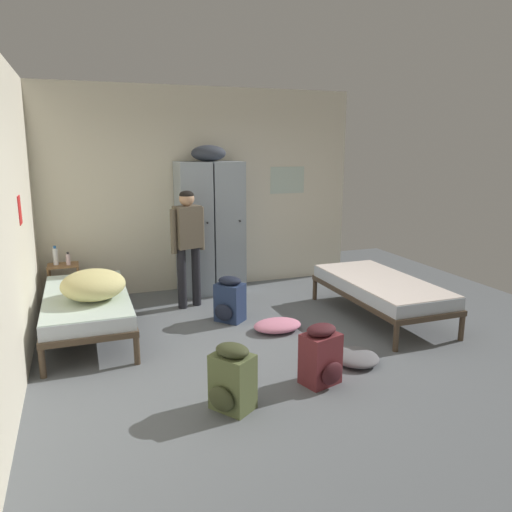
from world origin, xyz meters
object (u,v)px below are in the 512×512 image
object	(u,v)px
bedding_heap	(93,285)
water_bottle	(55,256)
person_traveler	(188,238)
backpack_maroon	(321,356)
lotion_bottle	(68,259)
bed_right	(381,288)
locker_bank	(210,225)
bed_left_rear	(87,303)
backpack_olive	(232,379)
shelf_unit	(64,281)
clothes_pile_pink	(277,325)
clothes_pile_grey	(355,357)
backpack_navy	(230,300)

from	to	relation	value
bedding_heap	water_bottle	distance (m)	1.47
person_traveler	backpack_maroon	size ratio (longest dim) A/B	2.76
lotion_bottle	bed_right	bearing A→B (deg)	-25.66
bed_right	bedding_heap	distance (m)	3.32
bedding_heap	locker_bank	bearing A→B (deg)	40.71
bed_left_rear	backpack_maroon	xyz separation A→B (m)	(1.91, -1.87, -0.12)
bed_left_rear	backpack_olive	world-z (taller)	backpack_olive
shelf_unit	lotion_bottle	xyz separation A→B (m)	(0.07, -0.04, 0.30)
locker_bank	clothes_pile_pink	size ratio (longest dim) A/B	3.71
water_bottle	clothes_pile_grey	size ratio (longest dim) A/B	0.51
backpack_navy	clothes_pile_pink	world-z (taller)	backpack_navy
bedding_heap	lotion_bottle	size ratio (longest dim) A/B	4.03
locker_bank	shelf_unit	distance (m)	2.06
backpack_navy	bedding_heap	bearing A→B (deg)	-174.22
water_bottle	clothes_pile_pink	bearing A→B (deg)	-36.62
backpack_maroon	clothes_pile_pink	distance (m)	1.31
shelf_unit	clothes_pile_pink	size ratio (longest dim) A/B	1.02
shelf_unit	bed_left_rear	bearing A→B (deg)	-77.74
locker_bank	bed_left_rear	world-z (taller)	locker_bank
backpack_olive	backpack_maroon	bearing A→B (deg)	9.42
locker_bank	water_bottle	size ratio (longest dim) A/B	8.38
bed_left_rear	clothes_pile_grey	world-z (taller)	bed_left_rear
shelf_unit	backpack_olive	world-z (taller)	shelf_unit
locker_bank	bed_left_rear	size ratio (longest dim) A/B	1.09
bed_right	backpack_navy	bearing A→B (deg)	163.73
lotion_bottle	clothes_pile_pink	bearing A→B (deg)	-37.47
bedding_heap	lotion_bottle	world-z (taller)	bedding_heap
bed_left_rear	lotion_bottle	world-z (taller)	lotion_bottle
locker_bank	shelf_unit	bearing A→B (deg)	-179.40
shelf_unit	backpack_navy	size ratio (longest dim) A/B	1.04
backpack_navy	clothes_pile_pink	size ratio (longest dim) A/B	0.99
locker_bank	bed_right	world-z (taller)	locker_bank
bedding_heap	backpack_navy	size ratio (longest dim) A/B	1.23
bed_right	clothes_pile_grey	world-z (taller)	bed_right
person_traveler	clothes_pile_grey	distance (m)	2.65
locker_bank	backpack_olive	distance (m)	3.34
person_traveler	lotion_bottle	xyz separation A→B (m)	(-1.46, 0.49, -0.27)
person_traveler	locker_bank	bearing A→B (deg)	51.63
backpack_maroon	backpack_olive	xyz separation A→B (m)	(-0.87, -0.14, 0.00)
bed_left_rear	backpack_olive	bearing A→B (deg)	-62.77
person_traveler	lotion_bottle	size ratio (longest dim) A/B	9.05
lotion_bottle	clothes_pile_grey	bearing A→B (deg)	-46.20
bedding_heap	water_bottle	world-z (taller)	water_bottle
locker_bank	lotion_bottle	xyz separation A→B (m)	(-1.89, -0.06, -0.32)
locker_bank	shelf_unit	xyz separation A→B (m)	(-1.96, -0.02, -0.62)
bed_right	lotion_bottle	world-z (taller)	lotion_bottle
locker_bank	clothes_pile_pink	world-z (taller)	locker_bank
lotion_bottle	backpack_navy	xyz separation A→B (m)	(1.79, -1.19, -0.39)
water_bottle	bed_right	bearing A→B (deg)	-25.51
person_traveler	backpack_maroon	xyz separation A→B (m)	(0.63, -2.49, -0.65)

